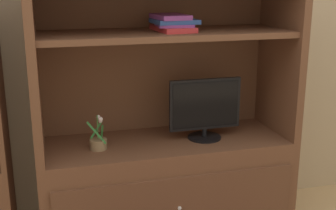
# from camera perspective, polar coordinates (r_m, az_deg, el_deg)

# --- Properties ---
(painted_rear_wall) EXTENTS (6.00, 0.10, 2.80)m
(painted_rear_wall) POSITION_cam_1_polar(r_m,az_deg,el_deg) (3.09, -2.00, 10.85)
(painted_rear_wall) COLOR tan
(painted_rear_wall) RESTS_ON ground_plane
(media_console) EXTENTS (1.62, 0.62, 1.69)m
(media_console) POSITION_cam_1_polar(r_m,az_deg,el_deg) (2.97, -0.30, -6.78)
(media_console) COLOR brown
(media_console) RESTS_ON ground_plane
(tv_monitor) EXTENTS (0.48, 0.22, 0.40)m
(tv_monitor) POSITION_cam_1_polar(r_m,az_deg,el_deg) (2.90, 4.74, -0.43)
(tv_monitor) COLOR black
(tv_monitor) RESTS_ON media_console
(potted_plant) EXTENTS (0.12, 0.11, 0.22)m
(potted_plant) POSITION_cam_1_polar(r_m,az_deg,el_deg) (2.79, -8.86, -4.67)
(potted_plant) COLOR #8C7251
(potted_plant) RESTS_ON media_console
(magazine_stack) EXTENTS (0.27, 0.35, 0.10)m
(magazine_stack) POSITION_cam_1_polar(r_m,az_deg,el_deg) (2.76, 0.61, 10.39)
(magazine_stack) COLOR red
(magazine_stack) RESTS_ON media_console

